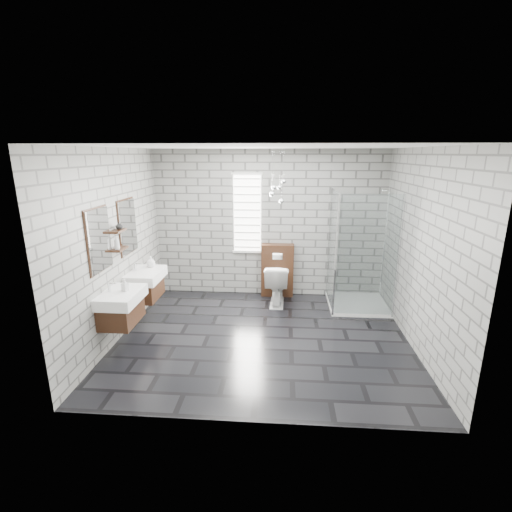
# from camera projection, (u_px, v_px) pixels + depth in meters

# --- Properties ---
(floor) EXTENTS (4.20, 3.60, 0.02)m
(floor) POSITION_uv_depth(u_px,v_px,m) (263.00, 338.00, 5.47)
(floor) COLOR black
(floor) RESTS_ON ground
(ceiling) EXTENTS (4.20, 3.60, 0.02)m
(ceiling) POSITION_uv_depth(u_px,v_px,m) (264.00, 146.00, 4.74)
(ceiling) COLOR white
(ceiling) RESTS_ON wall_back
(wall_back) EXTENTS (4.20, 0.02, 2.70)m
(wall_back) POSITION_uv_depth(u_px,v_px,m) (269.00, 224.00, 6.85)
(wall_back) COLOR gray
(wall_back) RESTS_ON floor
(wall_front) EXTENTS (4.20, 0.02, 2.70)m
(wall_front) POSITION_uv_depth(u_px,v_px,m) (253.00, 298.00, 3.37)
(wall_front) COLOR gray
(wall_front) RESTS_ON floor
(wall_left) EXTENTS (0.02, 3.60, 2.70)m
(wall_left) POSITION_uv_depth(u_px,v_px,m) (115.00, 246.00, 5.26)
(wall_left) COLOR gray
(wall_left) RESTS_ON floor
(wall_right) EXTENTS (0.02, 3.60, 2.70)m
(wall_right) POSITION_uv_depth(u_px,v_px,m) (421.00, 252.00, 4.95)
(wall_right) COLOR gray
(wall_right) RESTS_ON floor
(vanity_left) EXTENTS (0.47, 0.70, 1.57)m
(vanity_left) POSITION_uv_depth(u_px,v_px,m) (119.00, 298.00, 4.93)
(vanity_left) COLOR #381F11
(vanity_left) RESTS_ON wall_left
(vanity_right) EXTENTS (0.47, 0.70, 1.57)m
(vanity_right) POSITION_uv_depth(u_px,v_px,m) (143.00, 277.00, 5.80)
(vanity_right) COLOR #381F11
(vanity_right) RESTS_ON wall_left
(shelf_lower) EXTENTS (0.14, 0.30, 0.03)m
(shelf_lower) POSITION_uv_depth(u_px,v_px,m) (120.00, 249.00, 5.21)
(shelf_lower) COLOR #381F11
(shelf_lower) RESTS_ON wall_left
(shelf_upper) EXTENTS (0.14, 0.30, 0.03)m
(shelf_upper) POSITION_uv_depth(u_px,v_px,m) (118.00, 231.00, 5.14)
(shelf_upper) COLOR #381F11
(shelf_upper) RESTS_ON wall_left
(window) EXTENTS (0.56, 0.05, 1.48)m
(window) POSITION_uv_depth(u_px,v_px,m) (247.00, 214.00, 6.79)
(window) COLOR white
(window) RESTS_ON wall_back
(cistern_panel) EXTENTS (0.60, 0.20, 1.00)m
(cistern_panel) POSITION_uv_depth(u_px,v_px,m) (277.00, 270.00, 6.96)
(cistern_panel) COLOR #381F11
(cistern_panel) RESTS_ON floor
(flush_plate) EXTENTS (0.18, 0.01, 0.12)m
(flush_plate) POSITION_uv_depth(u_px,v_px,m) (277.00, 256.00, 6.77)
(flush_plate) COLOR silver
(flush_plate) RESTS_ON cistern_panel
(shower_enclosure) EXTENTS (1.00, 1.00, 2.03)m
(shower_enclosure) POSITION_uv_depth(u_px,v_px,m) (354.00, 281.00, 6.36)
(shower_enclosure) COLOR white
(shower_enclosure) RESTS_ON floor
(pendant_cluster) EXTENTS (0.28, 0.25, 0.91)m
(pendant_cluster) POSITION_uv_depth(u_px,v_px,m) (278.00, 190.00, 6.22)
(pendant_cluster) COLOR silver
(pendant_cluster) RESTS_ON ceiling
(toilet) EXTENTS (0.43, 0.74, 0.74)m
(toilet) POSITION_uv_depth(u_px,v_px,m) (277.00, 284.00, 6.61)
(toilet) COLOR white
(toilet) RESTS_ON floor
(soap_bottle_a) EXTENTS (0.10, 0.10, 0.17)m
(soap_bottle_a) POSITION_uv_depth(u_px,v_px,m) (125.00, 285.00, 4.92)
(soap_bottle_a) COLOR #B2B2B2
(soap_bottle_a) RESTS_ON vanity_left
(soap_bottle_b) EXTENTS (0.16, 0.16, 0.18)m
(soap_bottle_b) POSITION_uv_depth(u_px,v_px,m) (151.00, 262.00, 5.96)
(soap_bottle_b) COLOR #B2B2B2
(soap_bottle_b) RESTS_ON vanity_right
(soap_bottle_c) EXTENTS (0.09, 0.09, 0.19)m
(soap_bottle_c) POSITION_uv_depth(u_px,v_px,m) (117.00, 243.00, 5.10)
(soap_bottle_c) COLOR #B2B2B2
(soap_bottle_c) RESTS_ON shelf_lower
(vase) EXTENTS (0.12, 0.12, 0.10)m
(vase) POSITION_uv_depth(u_px,v_px,m) (119.00, 226.00, 5.16)
(vase) COLOR #B2B2B2
(vase) RESTS_ON shelf_upper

